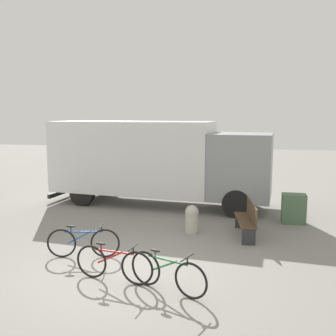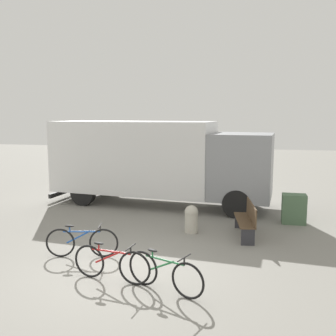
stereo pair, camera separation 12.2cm
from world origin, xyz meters
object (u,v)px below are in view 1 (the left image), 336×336
(delivery_truck, at_px, (155,159))
(bicycle_far, at_px, (167,273))
(park_bench, at_px, (248,218))
(bicycle_middle, at_px, (114,264))
(bicycle_near, at_px, (83,242))
(bollard_near_bench, at_px, (192,218))
(utility_box, at_px, (294,209))

(delivery_truck, distance_m, bicycle_far, 7.05)
(delivery_truck, xyz_separation_m, bicycle_far, (1.89, -6.67, -1.32))
(park_bench, relative_size, bicycle_far, 1.02)
(delivery_truck, bearing_deg, bicycle_middle, -78.28)
(bicycle_middle, relative_size, bicycle_far, 1.06)
(delivery_truck, relative_size, park_bench, 5.05)
(bicycle_near, relative_size, bollard_near_bench, 2.12)
(bicycle_near, height_order, bicycle_middle, same)
(bicycle_near, bearing_deg, delivery_truck, 73.77)
(delivery_truck, height_order, utility_box, delivery_truck)
(delivery_truck, height_order, park_bench, delivery_truck)
(delivery_truck, relative_size, bicycle_far, 5.15)
(bicycle_far, height_order, utility_box, utility_box)
(bicycle_near, xyz_separation_m, bicycle_far, (2.25, -1.24, 0.00))
(park_bench, bearing_deg, utility_box, -49.74)
(bicycle_middle, distance_m, bicycle_far, 1.14)
(bollard_near_bench, xyz_separation_m, utility_box, (2.89, 1.57, 0.03))
(bicycle_near, distance_m, utility_box, 6.42)
(bicycle_far, relative_size, utility_box, 1.76)
(bollard_near_bench, bearing_deg, bicycle_far, -88.74)
(utility_box, bearing_deg, bicycle_near, -142.07)
(delivery_truck, xyz_separation_m, park_bench, (3.33, -3.04, -1.19))
(bollard_near_bench, bearing_deg, park_bench, 0.44)
(park_bench, relative_size, bicycle_middle, 0.97)
(delivery_truck, height_order, bollard_near_bench, delivery_truck)
(delivery_truck, height_order, bicycle_near, delivery_truck)
(park_bench, height_order, bicycle_middle, park_bench)
(bicycle_near, xyz_separation_m, utility_box, (5.06, 3.94, 0.09))
(delivery_truck, xyz_separation_m, bollard_near_bench, (1.81, -3.06, -1.26))
(bicycle_far, height_order, bollard_near_bench, bollard_near_bench)
(bicycle_near, relative_size, utility_box, 1.84)
(bicycle_middle, bearing_deg, bicycle_near, 144.87)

